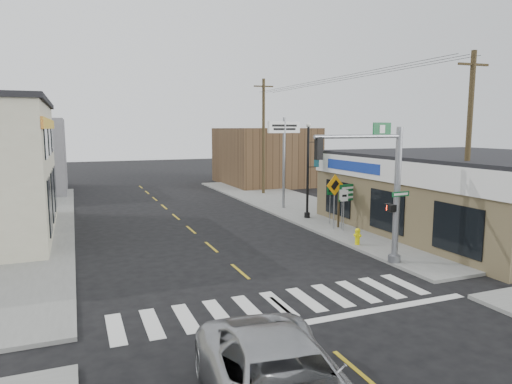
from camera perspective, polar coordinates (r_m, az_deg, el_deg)
name	(u,v)px	position (r m, az deg, el deg)	size (l,w,h in m)	color
ground	(284,308)	(14.69, 3.47, -14.32)	(140.00, 140.00, 0.00)	black
sidewalk_right	(324,214)	(29.82, 8.45, -2.76)	(6.00, 38.00, 0.13)	slate
sidewalk_left	(10,239)	(26.06, -28.37, -5.21)	(6.00, 38.00, 0.13)	slate
center_line	(211,247)	(21.82, -5.61, -6.85)	(0.12, 56.00, 0.01)	gold
crosswalk	(278,304)	(15.02, 2.80, -13.77)	(11.00, 2.20, 0.01)	silver
thrift_store	(478,195)	(27.58, 25.99, -0.28)	(12.00, 14.00, 4.00)	brown
bldg_distant_right	(264,156)	(45.97, 1.04, 4.50)	(8.00, 10.00, 5.60)	brown
bldg_distant_left	(9,156)	(44.64, -28.51, 3.95)	(9.00, 10.00, 6.40)	slate
traffic_signal_pole	(384,181)	(18.74, 15.69, 1.36)	(4.47, 0.37, 5.66)	gray
guide_sign	(348,197)	(25.75, 11.49, -0.59)	(1.47, 0.13, 2.58)	#42351E
fire_hydrant	(357,236)	(22.08, 12.57, -5.35)	(0.25, 0.25, 0.79)	yellow
ped_crossing_sign	(335,192)	(24.97, 9.80, -0.01)	(1.16, 0.08, 2.99)	gray
lamp_post	(309,163)	(27.80, 6.62, 3.61)	(0.75, 0.59, 5.79)	black
dance_center_sign	(284,139)	(31.09, 3.53, 6.59)	(2.91, 0.18, 6.18)	gray
bare_tree	(402,163)	(24.82, 17.77, 3.44)	(2.32, 2.32, 4.64)	black
shrub_front	(457,239)	(22.73, 23.87, -5.42)	(1.19, 1.19, 0.89)	#1B3A1A
shrub_back	(400,221)	(26.05, 17.50, -3.48)	(1.17, 1.17, 0.88)	black
utility_pole_near	(468,154)	(20.98, 24.94, 4.37)	(1.49, 0.22, 8.57)	#412A1C
utility_pole_far	(263,135)	(38.26, 0.94, 7.09)	(1.65, 0.25, 9.49)	#3E3020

